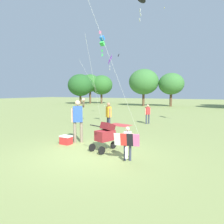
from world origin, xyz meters
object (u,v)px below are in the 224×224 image
Objects in this scene: kite_adult_black at (140,2)px; person_sitting_far at (109,114)px; child_with_butterfly_kite at (127,141)px; picnic_blanket at (120,125)px; kite_blue_high at (102,42)px; cooler_box at (66,140)px; kite_green_novelty at (109,61)px; stroller at (105,134)px; person_adult_flyer at (78,117)px; person_red_shirt at (148,112)px.

person_sitting_far is (-1.88, 0.47, -5.23)m from kite_adult_black.
child_with_butterfly_kite reaches higher than picnic_blanket.
cooler_box is (0.32, -3.45, -4.59)m from kite_blue_high.
child_with_butterfly_kite is at bearing -62.33° from picnic_blanket.
stroller is at bearing -62.23° from kite_green_novelty.
person_adult_flyer is 1.43× the size of person_red_shirt.
child_with_butterfly_kite is 1.29m from stroller.
cooler_box is at bearing -92.79° from person_sitting_far.
kite_blue_high reaches higher than cooler_box.
person_sitting_far is at bearing -108.02° from person_red_shirt.
kite_adult_black is (-0.95, 3.50, 5.51)m from child_with_butterfly_kite.
person_adult_flyer reaches higher than cooler_box.
picnic_blanket is (-0.43, 4.87, -1.05)m from person_adult_flyer.
kite_green_novelty is 10.80m from cooler_box.
kite_blue_high is at bearing 159.80° from person_sitting_far.
kite_blue_high is (-2.36, 0.65, -1.37)m from kite_adult_black.
kite_green_novelty is 6.49m from kite_blue_high.
kite_green_novelty reaches higher than person_adult_flyer.
kite_adult_black is at bearing -15.29° from kite_blue_high.
kite_green_novelty reaches higher than child_with_butterfly_kite.
person_adult_flyer reaches higher than person_sitting_far.
person_sitting_far reaches higher than child_with_butterfly_kite.
kite_green_novelty reaches higher than picnic_blanket.
cooler_box is (-0.26, -0.46, -0.88)m from person_adult_flyer.
person_sitting_far reaches higher than cooler_box.
person_red_shirt is (-0.79, 3.83, -5.38)m from kite_adult_black.
stroller reaches higher than cooler_box.
kite_adult_black is 5.58m from person_sitting_far.
kite_green_novelty is 3.77× the size of picnic_blanket.
kite_green_novelty is 6.81m from picnic_blanket.
child_with_butterfly_kite is at bearing -22.91° from person_adult_flyer.
child_with_butterfly_kite is 7.53m from person_red_shirt.
kite_adult_black is 6.89m from cooler_box.
picnic_blanket is (-3.16, 6.02, -0.62)m from child_with_butterfly_kite.
picnic_blanket is at bearing 85.38° from kite_blue_high.
stroller is 0.87× the size of person_red_shirt.
person_red_shirt is at bearing 103.30° from child_with_butterfly_kite.
person_sitting_far is (-1.70, 3.33, 0.30)m from stroller.
kite_adult_black is 6.65m from person_red_shirt.
picnic_blanket is (-2.03, 5.38, -0.60)m from stroller.
person_sitting_far is at bearing 125.47° from child_with_butterfly_kite.
person_sitting_far reaches higher than stroller.
child_with_butterfly_kite is 6.59m from kite_adult_black.
person_adult_flyer is at bearing -99.13° from person_red_shirt.
child_with_butterfly_kite is 3.10m from cooler_box.
cooler_box is (-2.04, -2.80, -5.96)m from kite_adult_black.
child_with_butterfly_kite is at bearing -54.53° from person_sitting_far.
kite_blue_high reaches higher than person_red_shirt.
cooler_box is (0.17, -5.32, 0.17)m from picnic_blanket.
person_sitting_far is at bearing 92.06° from person_adult_flyer.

